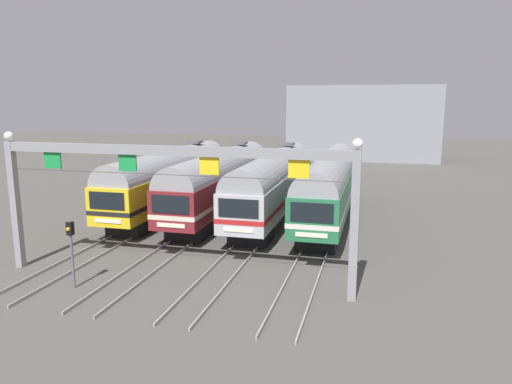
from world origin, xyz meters
TOP-DOWN VIEW (x-y plane):
  - ground_plane at (0.00, 0.00)m, footprint 160.00×160.00m
  - track_bed at (0.00, 17.00)m, footprint 13.55×70.00m
  - commuter_train_yellow at (-6.02, -0.00)m, footprint 2.88×18.06m
  - commuter_train_maroon at (-2.01, -0.00)m, footprint 2.88×18.06m
  - commuter_train_stainless at (2.01, -0.00)m, footprint 2.88×18.06m
  - commuter_train_green at (6.02, -0.01)m, footprint 2.88×18.06m
  - catenary_gantry at (0.00, -13.50)m, footprint 17.29×0.44m
  - yard_signal_mast at (-4.02, -15.32)m, footprint 0.28×0.35m
  - maintenance_building at (6.88, 38.94)m, footprint 20.96×10.00m

SIDE VIEW (x-z plane):
  - ground_plane at x=0.00m, z-range 0.00..0.00m
  - track_bed at x=0.00m, z-range 0.00..0.15m
  - yard_signal_mast at x=-4.02m, z-range 0.62..3.80m
  - commuter_train_green at x=6.02m, z-range 0.30..5.07m
  - commuter_train_yellow at x=-6.02m, z-range 0.16..5.21m
  - commuter_train_maroon at x=-2.01m, z-range 0.16..5.21m
  - commuter_train_stainless at x=2.01m, z-range 0.16..5.21m
  - catenary_gantry at x=0.00m, z-range 1.62..8.59m
  - maintenance_building at x=6.88m, z-range 0.00..10.45m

